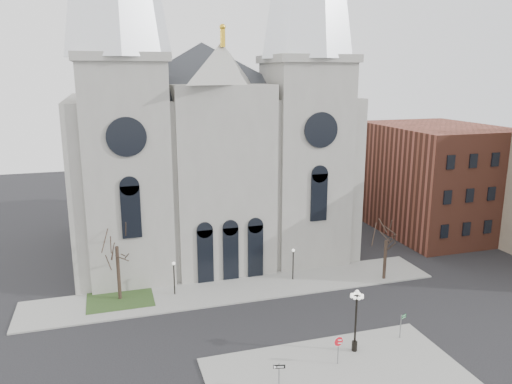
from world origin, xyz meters
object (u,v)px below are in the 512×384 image
object	(u,v)px
stop_sign	(338,344)
street_name_sign	(401,324)
globe_lamp	(356,313)
one_way_sign	(279,371)

from	to	relation	value
stop_sign	street_name_sign	world-z (taller)	stop_sign
stop_sign	globe_lamp	xyz separation A→B (m)	(1.98, 1.22, 1.53)
stop_sign	one_way_sign	world-z (taller)	stop_sign
street_name_sign	one_way_sign	bearing A→B (deg)	173.74
globe_lamp	street_name_sign	distance (m)	4.87
street_name_sign	globe_lamp	bearing A→B (deg)	165.86
one_way_sign	street_name_sign	size ratio (longest dim) A/B	0.94
globe_lamp	street_name_sign	xyz separation A→B (m)	(4.42, 0.66, -1.93)
globe_lamp	street_name_sign	size ratio (longest dim) A/B	2.52
stop_sign	globe_lamp	world-z (taller)	globe_lamp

